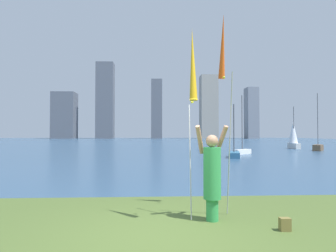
{
  "coord_description": "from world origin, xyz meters",
  "views": [
    {
      "loc": [
        -0.03,
        -5.37,
        1.81
      ],
      "look_at": [
        0.82,
        11.92,
        2.25
      ],
      "focal_mm": 31.84,
      "sensor_mm": 36.0,
      "label": 1
    }
  ],
  "objects_px": {
    "person": "(212,173)",
    "sailboat_0": "(318,147)",
    "bag": "(285,224)",
    "sailboat_4": "(242,151)",
    "kite_flag_right": "(223,51)",
    "kite_flag_left": "(193,68)",
    "sailboat_5": "(234,154)",
    "sailboat_3": "(293,135)"
  },
  "relations": [
    {
      "from": "person",
      "to": "sailboat_0",
      "type": "height_order",
      "value": "sailboat_0"
    },
    {
      "from": "bag",
      "to": "sailboat_4",
      "type": "relative_size",
      "value": 0.05
    },
    {
      "from": "bag",
      "to": "sailboat_4",
      "type": "height_order",
      "value": "sailboat_4"
    },
    {
      "from": "person",
      "to": "sailboat_4",
      "type": "distance_m",
      "value": 20.65
    },
    {
      "from": "person",
      "to": "sailboat_4",
      "type": "bearing_deg",
      "value": 70.18
    },
    {
      "from": "sailboat_0",
      "to": "kite_flag_right",
      "type": "bearing_deg",
      "value": -123.64
    },
    {
      "from": "kite_flag_left",
      "to": "sailboat_5",
      "type": "relative_size",
      "value": 0.98
    },
    {
      "from": "sailboat_3",
      "to": "sailboat_5",
      "type": "xyz_separation_m",
      "value": [
        -10.63,
        -12.49,
        -1.37
      ]
    },
    {
      "from": "kite_flag_right",
      "to": "bag",
      "type": "distance_m",
      "value": 4.04
    },
    {
      "from": "kite_flag_left",
      "to": "sailboat_5",
      "type": "bearing_deg",
      "value": 72.01
    },
    {
      "from": "sailboat_4",
      "to": "bag",
      "type": "bearing_deg",
      "value": -104.73
    },
    {
      "from": "kite_flag_right",
      "to": "sailboat_5",
      "type": "height_order",
      "value": "kite_flag_right"
    },
    {
      "from": "person",
      "to": "sailboat_4",
      "type": "height_order",
      "value": "sailboat_4"
    },
    {
      "from": "sailboat_0",
      "to": "sailboat_5",
      "type": "distance_m",
      "value": 13.8
    },
    {
      "from": "kite_flag_left",
      "to": "sailboat_4",
      "type": "bearing_deg",
      "value": 70.56
    },
    {
      "from": "sailboat_4",
      "to": "sailboat_5",
      "type": "relative_size",
      "value": 1.28
    },
    {
      "from": "kite_flag_left",
      "to": "sailboat_5",
      "type": "distance_m",
      "value": 17.49
    },
    {
      "from": "kite_flag_right",
      "to": "sailboat_5",
      "type": "xyz_separation_m",
      "value": [
        4.47,
        15.38,
        -3.52
      ]
    },
    {
      "from": "sailboat_0",
      "to": "bag",
      "type": "bearing_deg",
      "value": -120.68
    },
    {
      "from": "sailboat_3",
      "to": "sailboat_4",
      "type": "height_order",
      "value": "sailboat_4"
    },
    {
      "from": "kite_flag_left",
      "to": "bag",
      "type": "relative_size",
      "value": 16.62
    },
    {
      "from": "person",
      "to": "sailboat_0",
      "type": "relative_size",
      "value": 0.33
    },
    {
      "from": "kite_flag_left",
      "to": "kite_flag_right",
      "type": "height_order",
      "value": "kite_flag_right"
    },
    {
      "from": "bag",
      "to": "kite_flag_left",
      "type": "bearing_deg",
      "value": 163.64
    },
    {
      "from": "sailboat_3",
      "to": "person",
      "type": "bearing_deg",
      "value": -118.43
    },
    {
      "from": "kite_flag_left",
      "to": "sailboat_4",
      "type": "xyz_separation_m",
      "value": [
        6.98,
        19.79,
        -2.83
      ]
    },
    {
      "from": "sailboat_0",
      "to": "sailboat_4",
      "type": "xyz_separation_m",
      "value": [
        -9.51,
        -4.73,
        -0.07
      ]
    },
    {
      "from": "bag",
      "to": "sailboat_3",
      "type": "height_order",
      "value": "sailboat_3"
    },
    {
      "from": "kite_flag_left",
      "to": "sailboat_0",
      "type": "height_order",
      "value": "sailboat_0"
    },
    {
      "from": "bag",
      "to": "sailboat_3",
      "type": "relative_size",
      "value": 0.05
    },
    {
      "from": "sailboat_3",
      "to": "sailboat_5",
      "type": "relative_size",
      "value": 1.24
    },
    {
      "from": "sailboat_5",
      "to": "bag",
      "type": "bearing_deg",
      "value": -102.26
    },
    {
      "from": "sailboat_0",
      "to": "sailboat_3",
      "type": "xyz_separation_m",
      "value": [
        -0.54,
        4.38,
        1.24
      ]
    },
    {
      "from": "bag",
      "to": "kite_flag_right",
      "type": "bearing_deg",
      "value": 117.72
    },
    {
      "from": "bag",
      "to": "sailboat_5",
      "type": "height_order",
      "value": "sailboat_5"
    },
    {
      "from": "person",
      "to": "kite_flag_left",
      "type": "xyz_separation_m",
      "value": [
        -0.43,
        -0.22,
        2.17
      ]
    },
    {
      "from": "sailboat_3",
      "to": "sailboat_5",
      "type": "distance_m",
      "value": 16.46
    },
    {
      "from": "bag",
      "to": "sailboat_0",
      "type": "xyz_separation_m",
      "value": [
        14.84,
        25.01,
        0.27
      ]
    },
    {
      "from": "person",
      "to": "bag",
      "type": "height_order",
      "value": "person"
    },
    {
      "from": "bag",
      "to": "sailboat_0",
      "type": "relative_size",
      "value": 0.04
    },
    {
      "from": "sailboat_4",
      "to": "sailboat_5",
      "type": "height_order",
      "value": "sailboat_4"
    },
    {
      "from": "sailboat_5",
      "to": "sailboat_3",
      "type": "bearing_deg",
      "value": 49.61
    }
  ]
}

